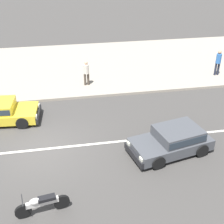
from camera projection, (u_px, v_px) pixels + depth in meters
ground_plane at (42, 149)px, 13.89m from camera, size 160.00×160.00×0.00m
lane_centre_stripe at (42, 149)px, 13.89m from camera, size 50.40×0.14×0.01m
kerb_strip at (44, 68)px, 22.09m from camera, size 68.00×10.00×0.15m
hatchback_yellow_0 at (0, 111)px, 15.71m from camera, size 3.67×2.00×1.10m
hatchback_dark_grey_1 at (173, 140)px, 13.51m from camera, size 3.82×2.39×1.10m
motorcycle_2 at (42, 204)px, 10.52m from camera, size 1.85×0.58×0.80m
pedestrian_near_clock at (218, 61)px, 20.41m from camera, size 0.34×0.34×1.69m
pedestrian_by_shop at (86, 71)px, 19.07m from camera, size 0.34×0.34×1.55m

